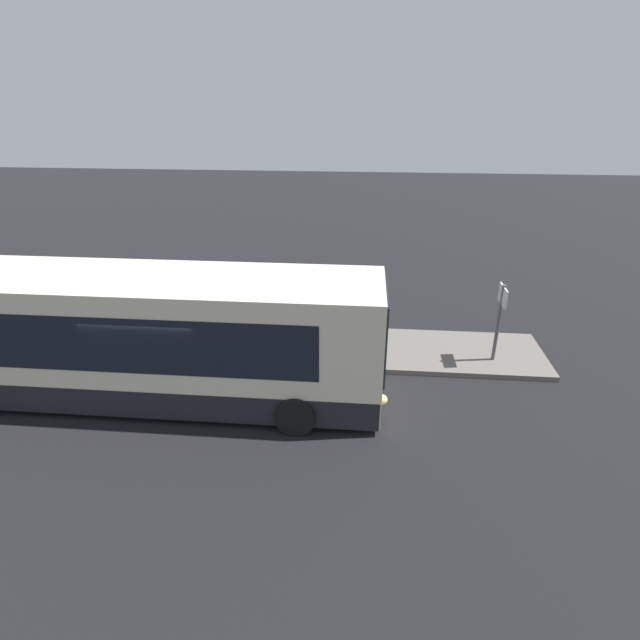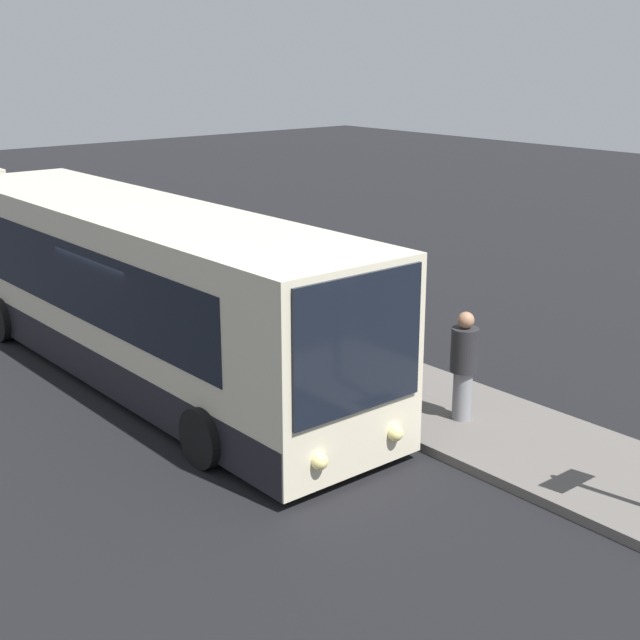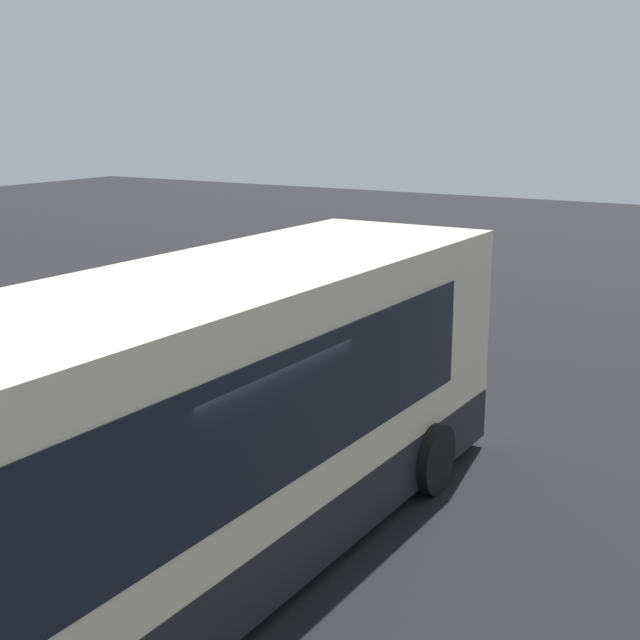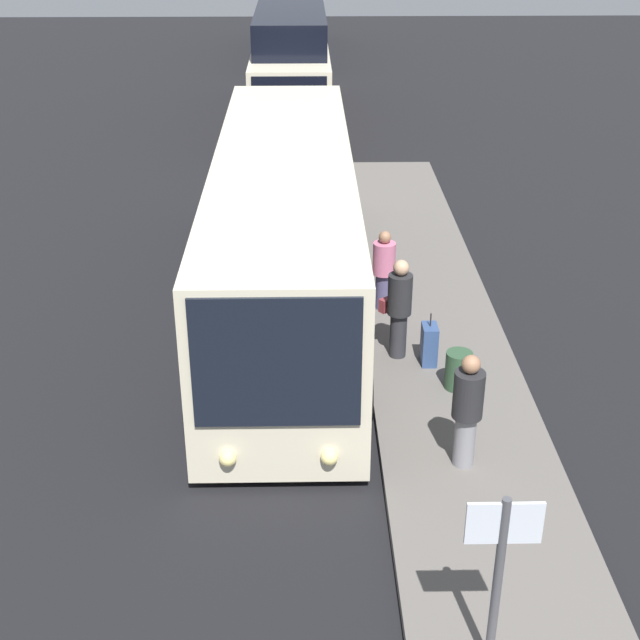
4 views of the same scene
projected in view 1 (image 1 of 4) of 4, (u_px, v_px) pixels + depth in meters
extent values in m
plane|color=black|center=(169.00, 397.00, 12.51)|extent=(80.00, 80.00, 0.00)
cube|color=#605B56|center=(204.00, 342.00, 15.11)|extent=(20.00, 2.61, 0.15)
cube|color=beige|center=(137.00, 335.00, 11.99)|extent=(11.73, 2.54, 2.98)
cube|color=black|center=(144.00, 376.00, 12.46)|extent=(11.67, 2.56, 0.70)
cube|color=black|center=(123.00, 321.00, 11.87)|extent=(9.62, 2.57, 1.31)
cube|color=black|center=(384.00, 328.00, 11.32)|extent=(0.06, 2.24, 1.91)
sphere|color=#F9E58C|center=(381.00, 369.00, 12.57)|extent=(0.24, 0.24, 0.24)
sphere|color=#F9E58C|center=(382.00, 400.00, 11.30)|extent=(0.24, 0.24, 0.24)
cylinder|color=black|center=(308.00, 360.00, 13.31)|extent=(0.90, 0.30, 0.90)
cylinder|color=black|center=(295.00, 416.00, 11.00)|extent=(0.90, 0.30, 0.90)
cylinder|color=black|center=(38.00, 348.00, 13.94)|extent=(0.90, 0.30, 0.90)
cylinder|color=#2D2D33|center=(249.00, 341.00, 14.08)|extent=(0.41, 0.41, 0.83)
cylinder|color=#262628|center=(248.00, 316.00, 13.76)|extent=(0.59, 0.59, 0.72)
sphere|color=tan|center=(247.00, 299.00, 13.55)|extent=(0.27, 0.27, 0.27)
cube|color=maroon|center=(238.00, 329.00, 13.74)|extent=(0.28, 0.31, 0.24)
cylinder|color=gray|center=(364.00, 336.00, 14.39)|extent=(0.40, 0.40, 0.81)
cylinder|color=#262628|center=(365.00, 312.00, 14.08)|extent=(0.58, 0.58, 0.70)
sphere|color=#9E7051|center=(365.00, 296.00, 13.88)|extent=(0.26, 0.26, 0.26)
cylinder|color=#4C476B|center=(182.00, 342.00, 14.17)|extent=(0.41, 0.41, 0.73)
cylinder|color=#CC6B8C|center=(179.00, 320.00, 13.89)|extent=(0.59, 0.59, 0.63)
sphere|color=#9E7051|center=(177.00, 306.00, 13.71)|extent=(0.24, 0.24, 0.24)
cube|color=#334C7F|center=(263.00, 335.00, 14.54)|extent=(0.42, 0.26, 0.72)
cylinder|color=black|center=(262.00, 320.00, 14.34)|extent=(0.02, 0.02, 0.24)
cylinder|color=#4C4C51|center=(498.00, 323.00, 13.52)|extent=(0.10, 0.10, 2.21)
cube|color=silver|center=(503.00, 296.00, 13.18)|extent=(0.04, 0.77, 0.49)
cylinder|color=#2D4C33|center=(292.00, 332.00, 14.83)|extent=(0.44, 0.44, 0.65)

